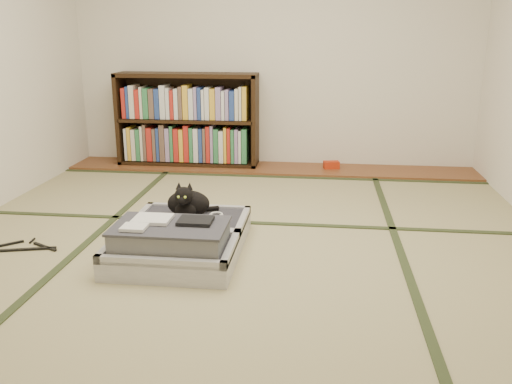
# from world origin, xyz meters

# --- Properties ---
(floor) EXTENTS (4.50, 4.50, 0.00)m
(floor) POSITION_xyz_m (0.00, 0.00, 0.00)
(floor) COLOR tan
(floor) RESTS_ON ground
(wood_strip) EXTENTS (4.00, 0.50, 0.02)m
(wood_strip) POSITION_xyz_m (0.00, 2.00, 0.01)
(wood_strip) COLOR brown
(wood_strip) RESTS_ON ground
(red_item) EXTENTS (0.16, 0.12, 0.07)m
(red_item) POSITION_xyz_m (0.60, 2.03, 0.06)
(red_item) COLOR #B2290E
(red_item) RESTS_ON wood_strip
(room_shell) EXTENTS (4.50, 4.50, 4.50)m
(room_shell) POSITION_xyz_m (0.00, 0.00, 1.46)
(room_shell) COLOR white
(room_shell) RESTS_ON ground
(tatami_borders) EXTENTS (4.00, 4.50, 0.01)m
(tatami_borders) POSITION_xyz_m (0.00, 0.49, 0.00)
(tatami_borders) COLOR #2D381E
(tatami_borders) RESTS_ON ground
(bookcase) EXTENTS (1.41, 0.32, 0.92)m
(bookcase) POSITION_xyz_m (-0.85, 2.07, 0.45)
(bookcase) COLOR black
(bookcase) RESTS_ON wood_strip
(suitcase) EXTENTS (0.73, 0.98, 0.29)m
(suitcase) POSITION_xyz_m (-0.35, -0.21, 0.10)
(suitcase) COLOR silver
(suitcase) RESTS_ON floor
(cat) EXTENTS (0.33, 0.33, 0.26)m
(cat) POSITION_xyz_m (-0.37, 0.08, 0.24)
(cat) COLOR black
(cat) RESTS_ON suitcase
(cable_coil) EXTENTS (0.10, 0.10, 0.02)m
(cable_coil) POSITION_xyz_m (-0.19, 0.12, 0.15)
(cable_coil) COLOR white
(cable_coil) RESTS_ON suitcase
(hanger) EXTENTS (0.45, 0.26, 0.01)m
(hanger) POSITION_xyz_m (-1.37, -0.24, 0.01)
(hanger) COLOR black
(hanger) RESTS_ON floor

